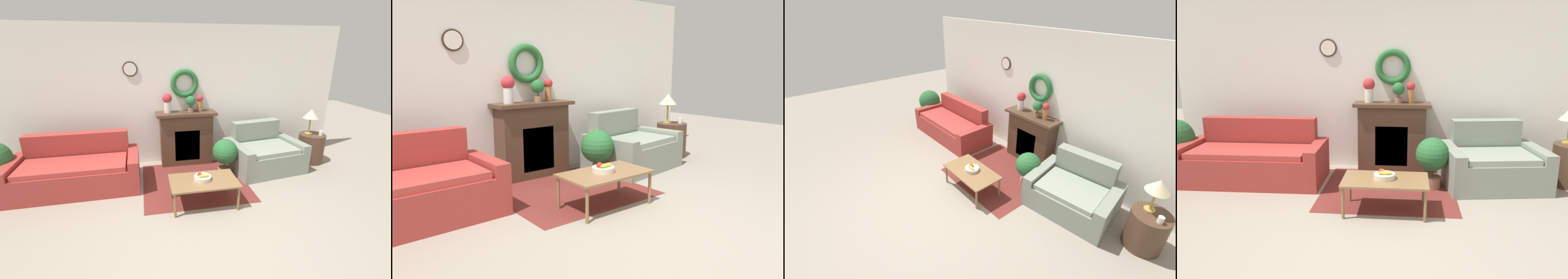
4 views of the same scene
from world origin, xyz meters
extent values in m
plane|color=gray|center=(0.00, 0.00, 0.00)|extent=(16.00, 16.00, 0.00)
cube|color=maroon|center=(0.13, 1.56, 0.00)|extent=(1.80, 1.70, 0.01)
cube|color=white|center=(0.00, 2.64, 1.35)|extent=(6.80, 0.06, 2.70)
cylinder|color=#382319|center=(-0.88, 2.59, 1.90)|extent=(0.27, 0.02, 0.27)
cylinder|color=white|center=(-0.88, 2.58, 1.90)|extent=(0.23, 0.01, 0.23)
torus|color=#286633|center=(0.13, 2.56, 1.62)|extent=(0.55, 0.10, 0.55)
cube|color=#4C3323|center=(0.13, 2.44, 0.52)|extent=(1.04, 0.34, 1.03)
cube|color=black|center=(0.13, 2.28, 0.43)|extent=(0.50, 0.02, 0.62)
cube|color=orange|center=(0.13, 2.27, 0.35)|extent=(0.40, 0.01, 0.34)
cube|color=#4C3323|center=(0.13, 2.41, 1.06)|extent=(1.18, 0.41, 0.05)
cube|color=#9E332D|center=(-1.85, 1.63, 0.22)|extent=(1.72, 0.76, 0.43)
cube|color=#9E332D|center=(-1.85, 2.10, 0.44)|extent=(1.71, 0.24, 0.88)
cube|color=#9E332D|center=(-2.79, 1.71, 0.29)|extent=(0.19, 0.94, 0.57)
cube|color=#9E332D|center=(-0.91, 1.75, 0.29)|extent=(0.19, 0.94, 0.57)
cube|color=#AD3832|center=(-1.85, 1.63, 0.47)|extent=(1.65, 0.70, 0.08)
cube|color=gray|center=(1.59, 1.74, 0.21)|extent=(1.10, 0.91, 0.42)
cube|color=gray|center=(1.52, 2.23, 0.44)|extent=(1.03, 0.36, 0.88)
cube|color=gray|center=(0.99, 1.76, 0.28)|extent=(0.31, 1.01, 0.56)
cube|color=gray|center=(2.16, 1.93, 0.28)|extent=(0.31, 1.01, 0.56)
cube|color=gray|center=(1.59, 1.74, 0.46)|extent=(1.06, 0.84, 0.08)
cube|color=olive|center=(0.13, 0.85, 0.39)|extent=(1.01, 0.60, 0.03)
cylinder|color=olive|center=(-0.34, 0.59, 0.19)|extent=(0.04, 0.04, 0.38)
cylinder|color=olive|center=(0.59, 0.59, 0.19)|extent=(0.04, 0.04, 0.38)
cylinder|color=olive|center=(-0.34, 1.11, 0.19)|extent=(0.04, 0.04, 0.38)
cylinder|color=olive|center=(0.59, 1.11, 0.19)|extent=(0.04, 0.04, 0.38)
cylinder|color=beige|center=(0.11, 0.87, 0.44)|extent=(0.26, 0.26, 0.06)
sphere|color=#B2231E|center=(0.08, 0.89, 0.48)|extent=(0.07, 0.07, 0.07)
sphere|color=orange|center=(0.08, 0.89, 0.48)|extent=(0.07, 0.07, 0.07)
ellipsoid|color=yellow|center=(0.13, 0.84, 0.49)|extent=(0.17, 0.05, 0.04)
cylinder|color=#4C3323|center=(2.68, 1.99, 0.30)|extent=(0.52, 0.52, 0.60)
cylinder|color=#B28E42|center=(2.62, 2.04, 0.61)|extent=(0.15, 0.15, 0.02)
cylinder|color=#B28E42|center=(2.62, 2.04, 0.78)|extent=(0.03, 0.03, 0.31)
cone|color=beige|center=(2.62, 2.04, 1.02)|extent=(0.30, 0.30, 0.18)
cylinder|color=silver|center=(2.80, 1.90, 0.65)|extent=(0.08, 0.08, 0.10)
cylinder|color=silver|center=(-0.23, 2.44, 1.19)|extent=(0.13, 0.13, 0.21)
sphere|color=#B72D33|center=(-0.23, 2.44, 1.36)|extent=(0.18, 0.18, 0.18)
cylinder|color=#AD6B38|center=(0.41, 2.44, 1.19)|extent=(0.09, 0.09, 0.21)
sphere|color=#B72D33|center=(0.41, 2.44, 1.34)|extent=(0.13, 0.13, 0.13)
cylinder|color=#8E664C|center=(0.22, 2.42, 1.12)|extent=(0.11, 0.11, 0.08)
cylinder|color=#4C3823|center=(0.22, 2.42, 1.19)|extent=(0.02, 0.02, 0.05)
sphere|color=#286633|center=(0.22, 2.42, 1.30)|extent=(0.19, 0.19, 0.19)
cylinder|color=#8E664C|center=(0.72, 1.70, 0.08)|extent=(0.25, 0.25, 0.16)
cylinder|color=#4C3823|center=(0.72, 1.70, 0.23)|extent=(0.04, 0.04, 0.13)
sphere|color=#286633|center=(0.72, 1.70, 0.49)|extent=(0.46, 0.46, 0.46)
camera|label=1|loc=(-0.67, -2.53, 2.26)|focal=24.00mm
camera|label=2|loc=(-2.62, -2.27, 1.58)|focal=35.00mm
camera|label=3|loc=(3.23, -1.47, 3.20)|focal=24.00mm
camera|label=4|loc=(0.38, -3.39, 1.92)|focal=35.00mm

